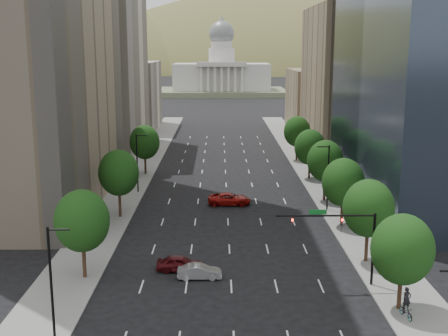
{
  "coord_description": "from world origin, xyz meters",
  "views": [
    {
      "loc": [
        -1.08,
        -19.43,
        21.66
      ],
      "look_at": [
        -0.55,
        45.26,
        8.0
      ],
      "focal_mm": 45.77,
      "sensor_mm": 36.0,
      "label": 1
    }
  ],
  "objects_px": {
    "car_red_far": "(229,199)",
    "cyclist": "(406,308)",
    "capitol": "(222,76)",
    "car_silver": "(200,272)",
    "car_maroon": "(180,263)",
    "traffic_signal": "(347,233)"
  },
  "relations": [
    {
      "from": "car_red_far",
      "to": "cyclist",
      "type": "bearing_deg",
      "value": -158.47
    },
    {
      "from": "capitol",
      "to": "cyclist",
      "type": "xyz_separation_m",
      "value": [
        14.06,
        -226.4,
        -7.55
      ]
    },
    {
      "from": "capitol",
      "to": "car_silver",
      "type": "bearing_deg",
      "value": -90.79
    },
    {
      "from": "capitol",
      "to": "car_maroon",
      "type": "xyz_separation_m",
      "value": [
        -5.0,
        -215.94,
        -7.79
      ]
    },
    {
      "from": "car_maroon",
      "to": "car_silver",
      "type": "height_order",
      "value": "car_maroon"
    },
    {
      "from": "car_maroon",
      "to": "cyclist",
      "type": "xyz_separation_m",
      "value": [
        19.06,
        -10.46,
        0.24
      ]
    },
    {
      "from": "capitol",
      "to": "car_maroon",
      "type": "distance_m",
      "value": 216.14
    },
    {
      "from": "capitol",
      "to": "car_silver",
      "type": "height_order",
      "value": "capitol"
    },
    {
      "from": "cyclist",
      "to": "traffic_signal",
      "type": "bearing_deg",
      "value": 105.92
    },
    {
      "from": "car_red_far",
      "to": "cyclist",
      "type": "distance_m",
      "value": 37.44
    },
    {
      "from": "car_maroon",
      "to": "car_red_far",
      "type": "bearing_deg",
      "value": -10.18
    },
    {
      "from": "capitol",
      "to": "cyclist",
      "type": "relative_size",
      "value": 23.02
    },
    {
      "from": "car_maroon",
      "to": "car_red_far",
      "type": "relative_size",
      "value": 0.77
    },
    {
      "from": "car_maroon",
      "to": "traffic_signal",
      "type": "bearing_deg",
      "value": -101.53
    },
    {
      "from": "traffic_signal",
      "to": "car_maroon",
      "type": "height_order",
      "value": "traffic_signal"
    },
    {
      "from": "capitol",
      "to": "car_red_far",
      "type": "height_order",
      "value": "capitol"
    },
    {
      "from": "car_silver",
      "to": "car_maroon",
      "type": "bearing_deg",
      "value": 44.32
    },
    {
      "from": "car_silver",
      "to": "car_red_far",
      "type": "xyz_separation_m",
      "value": [
        3.32,
        26.3,
        0.14
      ]
    },
    {
      "from": "car_red_far",
      "to": "cyclist",
      "type": "height_order",
      "value": "cyclist"
    },
    {
      "from": "car_maroon",
      "to": "car_silver",
      "type": "relative_size",
      "value": 1.09
    },
    {
      "from": "traffic_signal",
      "to": "capitol",
      "type": "distance_m",
      "value": 219.99
    },
    {
      "from": "cyclist",
      "to": "capitol",
      "type": "bearing_deg",
      "value": 81.66
    }
  ]
}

